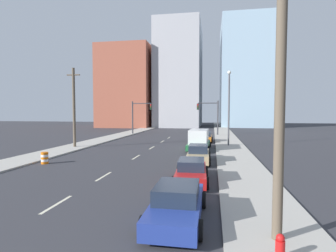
{
  "coord_description": "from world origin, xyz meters",
  "views": [
    {
      "loc": [
        6.99,
        -1.4,
        4.23
      ],
      "look_at": [
        0.8,
        34.77,
        2.2
      ],
      "focal_mm": 28.0,
      "sensor_mm": 36.0,
      "label": 1
    }
  ],
  "objects_px": {
    "utility_pole_right_near": "(280,85)",
    "street_lamp": "(229,103)",
    "sedan_tan": "(198,154)",
    "box_truck_green": "(199,140)",
    "traffic_barrel": "(45,158)",
    "traffic_signal_left": "(138,113)",
    "utility_pole_left_mid": "(74,107)",
    "sedan_orange": "(205,137)",
    "sedan_red": "(191,171)",
    "sedan_blue": "(177,203)",
    "traffic_signal_right": "(212,113)",
    "fire_hydrant": "(280,249)"
  },
  "relations": [
    {
      "from": "traffic_signal_right",
      "to": "traffic_barrel",
      "type": "bearing_deg",
      "value": -115.32
    },
    {
      "from": "sedan_tan",
      "to": "box_truck_green",
      "type": "relative_size",
      "value": 0.74
    },
    {
      "from": "traffic_barrel",
      "to": "sedan_red",
      "type": "xyz_separation_m",
      "value": [
        12.16,
        -3.46,
        0.16
      ]
    },
    {
      "from": "utility_pole_left_mid",
      "to": "traffic_barrel",
      "type": "height_order",
      "value": "utility_pole_left_mid"
    },
    {
      "from": "utility_pole_right_near",
      "to": "sedan_blue",
      "type": "bearing_deg",
      "value": 160.42
    },
    {
      "from": "street_lamp",
      "to": "sedan_red",
      "type": "distance_m",
      "value": 17.86
    },
    {
      "from": "traffic_barrel",
      "to": "sedan_red",
      "type": "height_order",
      "value": "sedan_red"
    },
    {
      "from": "utility_pole_right_near",
      "to": "street_lamp",
      "type": "distance_m",
      "value": 23.82
    },
    {
      "from": "traffic_signal_left",
      "to": "utility_pole_left_mid",
      "type": "relative_size",
      "value": 0.66
    },
    {
      "from": "traffic_signal_left",
      "to": "utility_pole_left_mid",
      "type": "distance_m",
      "value": 18.9
    },
    {
      "from": "fire_hydrant",
      "to": "box_truck_green",
      "type": "height_order",
      "value": "box_truck_green"
    },
    {
      "from": "utility_pole_right_near",
      "to": "box_truck_green",
      "type": "height_order",
      "value": "utility_pole_right_near"
    },
    {
      "from": "sedan_blue",
      "to": "traffic_barrel",
      "type": "bearing_deg",
      "value": 143.24
    },
    {
      "from": "traffic_barrel",
      "to": "fire_hydrant",
      "type": "bearing_deg",
      "value": -36.99
    },
    {
      "from": "sedan_tan",
      "to": "box_truck_green",
      "type": "bearing_deg",
      "value": 91.69
    },
    {
      "from": "traffic_barrel",
      "to": "box_truck_green",
      "type": "height_order",
      "value": "box_truck_green"
    },
    {
      "from": "traffic_signal_right",
      "to": "street_lamp",
      "type": "height_order",
      "value": "street_lamp"
    },
    {
      "from": "sedan_red",
      "to": "fire_hydrant",
      "type": "bearing_deg",
      "value": -71.14
    },
    {
      "from": "sedan_red",
      "to": "sedan_tan",
      "type": "height_order",
      "value": "sedan_tan"
    },
    {
      "from": "utility_pole_right_near",
      "to": "sedan_tan",
      "type": "relative_size",
      "value": 2.1
    },
    {
      "from": "fire_hydrant",
      "to": "sedan_blue",
      "type": "relative_size",
      "value": 0.17
    },
    {
      "from": "utility_pole_left_mid",
      "to": "sedan_tan",
      "type": "bearing_deg",
      "value": -23.77
    },
    {
      "from": "sedan_orange",
      "to": "sedan_red",
      "type": "bearing_deg",
      "value": -89.68
    },
    {
      "from": "sedan_red",
      "to": "sedan_tan",
      "type": "relative_size",
      "value": 1.02
    },
    {
      "from": "utility_pole_left_mid",
      "to": "fire_hydrant",
      "type": "bearing_deg",
      "value": -49.28
    },
    {
      "from": "box_truck_green",
      "to": "utility_pole_right_near",
      "type": "bearing_deg",
      "value": -77.9
    },
    {
      "from": "sedan_orange",
      "to": "sedan_tan",
      "type": "bearing_deg",
      "value": -89.61
    },
    {
      "from": "street_lamp",
      "to": "box_truck_green",
      "type": "relative_size",
      "value": 1.44
    },
    {
      "from": "fire_hydrant",
      "to": "sedan_blue",
      "type": "distance_m",
      "value": 4.04
    },
    {
      "from": "traffic_signal_left",
      "to": "sedan_blue",
      "type": "xyz_separation_m",
      "value": [
        12.35,
        -37.04,
        -3.28
      ]
    },
    {
      "from": "traffic_signal_right",
      "to": "sedan_orange",
      "type": "bearing_deg",
      "value": -94.56
    },
    {
      "from": "fire_hydrant",
      "to": "street_lamp",
      "type": "bearing_deg",
      "value": 89.95
    },
    {
      "from": "utility_pole_right_near",
      "to": "sedan_blue",
      "type": "xyz_separation_m",
      "value": [
        -3.42,
        1.22,
        -4.42
      ]
    },
    {
      "from": "sedan_red",
      "to": "traffic_barrel",
      "type": "bearing_deg",
      "value": 161.8
    },
    {
      "from": "traffic_signal_left",
      "to": "traffic_signal_right",
      "type": "height_order",
      "value": "same"
    },
    {
      "from": "fire_hydrant",
      "to": "sedan_red",
      "type": "distance_m",
      "value": 8.64
    },
    {
      "from": "box_truck_green",
      "to": "traffic_signal_left",
      "type": "bearing_deg",
      "value": 126.54
    },
    {
      "from": "traffic_signal_right",
      "to": "traffic_barrel",
      "type": "relative_size",
      "value": 6.45
    },
    {
      "from": "utility_pole_left_mid",
      "to": "sedan_tan",
      "type": "relative_size",
      "value": 1.97
    },
    {
      "from": "sedan_orange",
      "to": "utility_pole_right_near",
      "type": "bearing_deg",
      "value": -82.73
    },
    {
      "from": "sedan_blue",
      "to": "sedan_tan",
      "type": "relative_size",
      "value": 1.02
    },
    {
      "from": "box_truck_green",
      "to": "sedan_orange",
      "type": "relative_size",
      "value": 1.44
    },
    {
      "from": "utility_pole_left_mid",
      "to": "box_truck_green",
      "type": "distance_m",
      "value": 14.93
    },
    {
      "from": "traffic_signal_right",
      "to": "street_lamp",
      "type": "distance_m",
      "value": 14.64
    },
    {
      "from": "utility_pole_right_near",
      "to": "street_lamp",
      "type": "height_order",
      "value": "utility_pole_right_near"
    },
    {
      "from": "traffic_signal_right",
      "to": "sedan_red",
      "type": "distance_m",
      "value": 31.59
    },
    {
      "from": "traffic_signal_right",
      "to": "sedan_tan",
      "type": "relative_size",
      "value": 1.3
    },
    {
      "from": "sedan_blue",
      "to": "sedan_orange",
      "type": "distance_m",
      "value": 26.63
    },
    {
      "from": "utility_pole_left_mid",
      "to": "fire_hydrant",
      "type": "relative_size",
      "value": 11.06
    },
    {
      "from": "street_lamp",
      "to": "traffic_barrel",
      "type": "bearing_deg",
      "value": -138.58
    }
  ]
}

